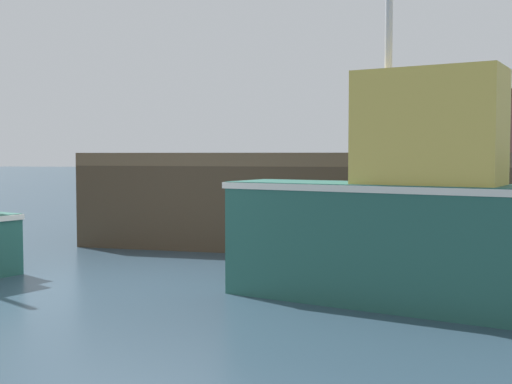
% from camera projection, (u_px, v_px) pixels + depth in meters
% --- Properties ---
extents(ground, '(120.00, 160.00, 0.10)m').
position_uv_depth(ground, '(123.00, 288.00, 9.24)').
color(ground, '#283D4C').
extents(pier, '(10.10, 7.87, 1.86)m').
position_uv_depth(pier, '(353.00, 167.00, 14.75)').
color(pier, brown).
rests_on(pier, ground).
extents(fishing_boat_near_right, '(4.24, 2.13, 5.91)m').
position_uv_depth(fishing_boat_near_right, '(396.00, 215.00, 7.95)').
color(fishing_boat_near_right, '#23564C').
rests_on(fishing_boat_near_right, ground).
extents(warehouse, '(7.60, 5.81, 5.59)m').
position_uv_depth(warehouse, '(500.00, 139.00, 40.41)').
color(warehouse, brown).
rests_on(warehouse, ground).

